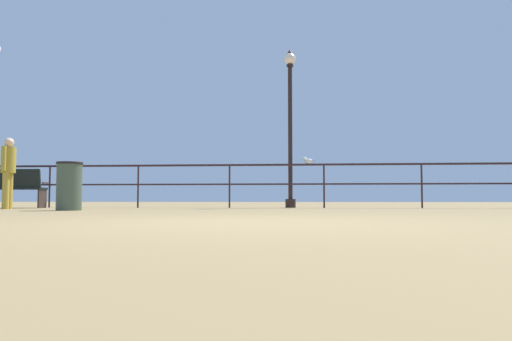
{
  "coord_description": "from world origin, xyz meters",
  "views": [
    {
      "loc": [
        0.49,
        -4.41,
        0.22
      ],
      "look_at": [
        -0.47,
        6.92,
        0.9
      ],
      "focal_mm": 33.3,
      "sensor_mm": 36.0,
      "label": 1
    }
  ],
  "objects_px": {
    "lamppost_center": "(290,119)",
    "person_by_bench": "(8,168)",
    "bench_far_left": "(7,186)",
    "seagull_on_rail": "(308,161)",
    "trash_bin": "(69,186)"
  },
  "relations": [
    {
      "from": "lamppost_center",
      "to": "person_by_bench",
      "type": "relative_size",
      "value": 2.6
    },
    {
      "from": "bench_far_left",
      "to": "seagull_on_rail",
      "type": "height_order",
      "value": "seagull_on_rail"
    },
    {
      "from": "seagull_on_rail",
      "to": "trash_bin",
      "type": "distance_m",
      "value": 5.59
    },
    {
      "from": "lamppost_center",
      "to": "trash_bin",
      "type": "distance_m",
      "value": 5.65
    },
    {
      "from": "bench_far_left",
      "to": "trash_bin",
      "type": "bearing_deg",
      "value": -39.18
    },
    {
      "from": "trash_bin",
      "to": "lamppost_center",
      "type": "bearing_deg",
      "value": 37.42
    },
    {
      "from": "person_by_bench",
      "to": "trash_bin",
      "type": "relative_size",
      "value": 1.68
    },
    {
      "from": "lamppost_center",
      "to": "trash_bin",
      "type": "relative_size",
      "value": 4.37
    },
    {
      "from": "seagull_on_rail",
      "to": "person_by_bench",
      "type": "bearing_deg",
      "value": -164.11
    },
    {
      "from": "bench_far_left",
      "to": "lamppost_center",
      "type": "bearing_deg",
      "value": 8.98
    },
    {
      "from": "trash_bin",
      "to": "person_by_bench",
      "type": "bearing_deg",
      "value": 151.02
    },
    {
      "from": "lamppost_center",
      "to": "trash_bin",
      "type": "height_order",
      "value": "lamppost_center"
    },
    {
      "from": "trash_bin",
      "to": "seagull_on_rail",
      "type": "bearing_deg",
      "value": 32.28
    },
    {
      "from": "bench_far_left",
      "to": "trash_bin",
      "type": "height_order",
      "value": "bench_far_left"
    },
    {
      "from": "person_by_bench",
      "to": "trash_bin",
      "type": "height_order",
      "value": "person_by_bench"
    }
  ]
}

